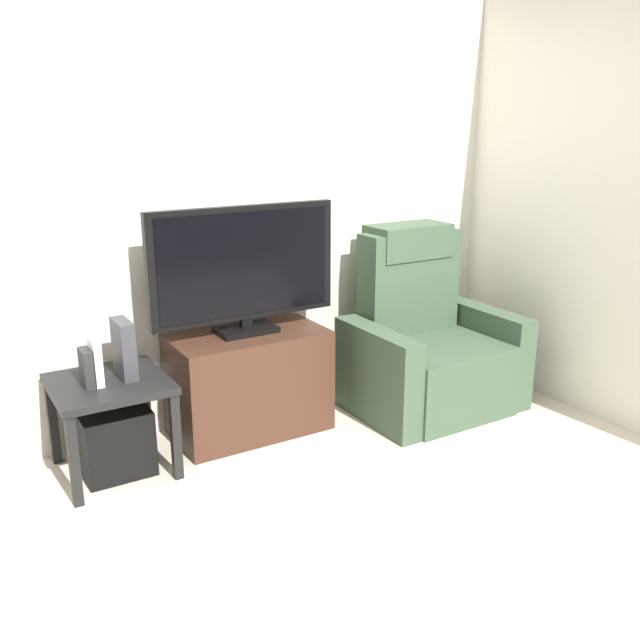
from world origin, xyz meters
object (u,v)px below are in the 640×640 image
(tv_stand, at_px, (249,383))
(television, at_px, (244,267))
(book_middle, at_px, (96,361))
(book_leftmost, at_px, (86,368))
(game_console, at_px, (124,349))
(recliner_armchair, at_px, (427,346))
(side_table, at_px, (110,395))
(subwoofer_box, at_px, (114,439))

(tv_stand, bearing_deg, television, 90.00)
(television, xyz_separation_m, book_middle, (-0.83, -0.10, -0.34))
(book_leftmost, bearing_deg, book_middle, 0.00)
(television, distance_m, game_console, 0.76)
(book_leftmost, height_order, book_middle, book_middle)
(television, bearing_deg, tv_stand, -90.00)
(book_middle, relative_size, game_console, 0.81)
(book_middle, bearing_deg, tv_stand, 5.45)
(recliner_armchair, bearing_deg, book_middle, 179.36)
(side_table, xyz_separation_m, book_leftmost, (-0.10, -0.02, 0.17))
(television, xyz_separation_m, recliner_armchair, (1.09, -0.22, -0.57))
(side_table, relative_size, subwoofer_box, 1.63)
(subwoofer_box, relative_size, book_leftmost, 1.83)
(tv_stand, distance_m, recliner_armchair, 1.11)
(television, relative_size, game_console, 3.67)
(book_leftmost, distance_m, book_middle, 0.05)
(tv_stand, bearing_deg, subwoofer_box, -175.64)
(book_leftmost, relative_size, game_console, 0.63)
(subwoofer_box, xyz_separation_m, book_middle, (-0.05, -0.02, 0.43))
(recliner_armchair, bearing_deg, game_console, 178.10)
(recliner_armchair, xyz_separation_m, book_middle, (-1.92, 0.12, 0.22))
(side_table, xyz_separation_m, game_console, (0.09, 0.01, 0.22))
(television, relative_size, side_table, 1.95)
(game_console, bearing_deg, recliner_armchair, -4.97)
(recliner_armchair, bearing_deg, book_leftmost, 179.45)
(recliner_armchair, relative_size, game_console, 3.77)
(recliner_armchair, relative_size, subwoofer_box, 3.26)
(television, bearing_deg, recliner_armchair, -11.49)
(television, bearing_deg, subwoofer_box, -174.27)
(book_leftmost, xyz_separation_m, book_middle, (0.05, 0.00, 0.03))
(book_leftmost, bearing_deg, recliner_armchair, -3.62)
(side_table, height_order, book_leftmost, book_leftmost)
(subwoofer_box, bearing_deg, tv_stand, 4.36)
(television, distance_m, recliner_armchair, 1.25)
(recliner_armchair, bearing_deg, side_table, 178.64)
(recliner_armchair, distance_m, book_leftmost, 1.98)
(side_table, height_order, book_middle, book_middle)
(television, relative_size, recliner_armchair, 0.97)
(book_leftmost, relative_size, book_middle, 0.78)
(subwoofer_box, bearing_deg, game_console, 6.34)
(television, bearing_deg, book_middle, -173.28)
(tv_stand, xyz_separation_m, recliner_armchair, (1.09, -0.20, 0.08))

